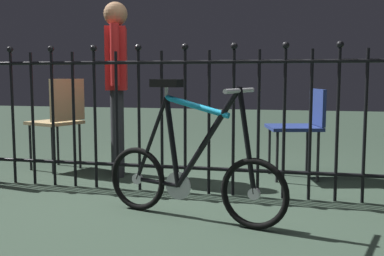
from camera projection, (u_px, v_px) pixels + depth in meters
ground_plane at (178, 214)px, 3.04m from camera, size 20.00×20.00×0.00m
iron_fence at (185, 115)px, 3.54m from camera, size 4.71×0.07×1.20m
bicycle at (191, 171)px, 2.91m from camera, size 1.22×0.47×0.88m
chair_tan at (60, 115)px, 4.42m from camera, size 0.53×0.53×0.88m
chair_navy at (302, 122)px, 4.09m from camera, size 0.53×0.53×0.79m
person_visitor at (117, 74)px, 4.15m from camera, size 0.27×0.45×1.55m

